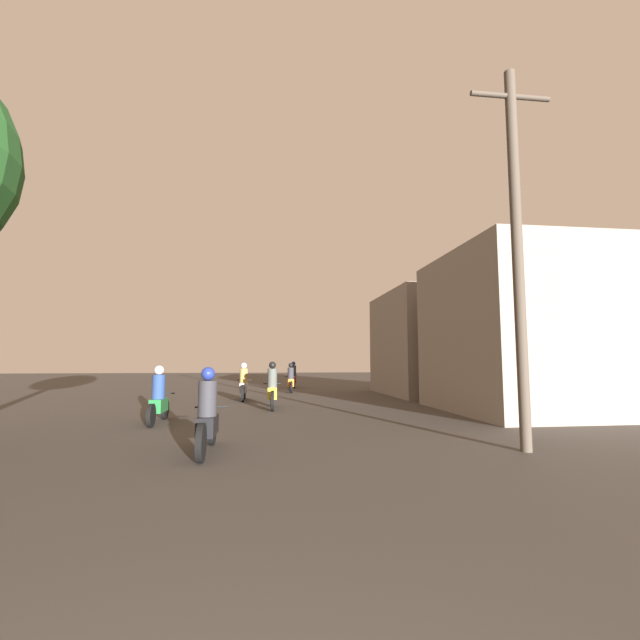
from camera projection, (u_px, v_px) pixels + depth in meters
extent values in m
cylinder|color=black|center=(212.00, 428.00, 8.21)|extent=(0.10, 0.62, 0.62)
cylinder|color=black|center=(201.00, 443.00, 6.77)|extent=(0.10, 0.62, 0.62)
cube|color=black|center=(207.00, 425.00, 7.50)|extent=(0.30, 0.83, 0.33)
cylinder|color=black|center=(211.00, 407.00, 8.00)|extent=(0.60, 0.04, 0.04)
cylinder|color=#2D2D33|center=(208.00, 398.00, 7.47)|extent=(0.32, 0.32, 0.61)
sphere|color=navy|center=(208.00, 374.00, 7.51)|extent=(0.24, 0.24, 0.24)
cylinder|color=black|center=(165.00, 409.00, 11.77)|extent=(0.10, 0.57, 0.57)
cylinder|color=black|center=(151.00, 415.00, 10.35)|extent=(0.10, 0.57, 0.57)
cube|color=#1E6B33|center=(159.00, 405.00, 11.08)|extent=(0.30, 0.84, 0.34)
cylinder|color=black|center=(163.00, 393.00, 11.57)|extent=(0.60, 0.04, 0.04)
cylinder|color=navy|center=(159.00, 387.00, 11.04)|extent=(0.32, 0.32, 0.62)
sphere|color=silver|center=(159.00, 370.00, 11.08)|extent=(0.24, 0.24, 0.24)
cylinder|color=black|center=(272.00, 397.00, 15.17)|extent=(0.10, 0.66, 0.66)
cylinder|color=black|center=(272.00, 401.00, 13.70)|extent=(0.10, 0.66, 0.66)
cube|color=gold|center=(272.00, 393.00, 14.45)|extent=(0.30, 0.73, 0.39)
cylinder|color=black|center=(272.00, 384.00, 14.96)|extent=(0.60, 0.04, 0.04)
cylinder|color=#4C514C|center=(272.00, 378.00, 14.43)|extent=(0.32, 0.32, 0.63)
sphere|color=black|center=(272.00, 365.00, 14.47)|extent=(0.24, 0.24, 0.24)
cylinder|color=black|center=(244.00, 391.00, 18.06)|extent=(0.10, 0.67, 0.67)
cylinder|color=black|center=(243.00, 393.00, 16.78)|extent=(0.10, 0.67, 0.67)
cube|color=#ADADB2|center=(244.00, 388.00, 17.44)|extent=(0.30, 0.89, 0.38)
cylinder|color=black|center=(244.00, 380.00, 17.88)|extent=(0.60, 0.04, 0.04)
cylinder|color=#B28E47|center=(244.00, 376.00, 17.40)|extent=(0.32, 0.32, 0.58)
sphere|color=silver|center=(244.00, 366.00, 17.44)|extent=(0.24, 0.24, 0.24)
cylinder|color=black|center=(290.00, 386.00, 22.71)|extent=(0.10, 0.59, 0.59)
cylinder|color=black|center=(291.00, 387.00, 21.42)|extent=(0.10, 0.59, 0.59)
cube|color=orange|center=(291.00, 383.00, 22.08)|extent=(0.30, 0.95, 0.39)
cylinder|color=black|center=(290.00, 377.00, 22.53)|extent=(0.60, 0.04, 0.04)
cylinder|color=#2D2D33|center=(291.00, 373.00, 22.04)|extent=(0.32, 0.32, 0.58)
sphere|color=black|center=(291.00, 365.00, 22.08)|extent=(0.24, 0.24, 0.24)
cylinder|color=black|center=(293.00, 382.00, 26.68)|extent=(0.10, 0.60, 0.60)
cylinder|color=black|center=(294.00, 383.00, 25.27)|extent=(0.10, 0.60, 0.60)
cube|color=red|center=(293.00, 380.00, 25.99)|extent=(0.30, 0.70, 0.33)
cylinder|color=black|center=(293.00, 375.00, 26.47)|extent=(0.60, 0.04, 0.04)
cylinder|color=#2D2D33|center=(293.00, 371.00, 25.97)|extent=(0.32, 0.32, 0.71)
sphere|color=navy|center=(294.00, 363.00, 26.01)|extent=(0.24, 0.24, 0.24)
cube|color=gray|center=(537.00, 332.00, 13.75)|extent=(5.87, 5.80, 5.05)
cube|color=gray|center=(440.00, 344.00, 20.86)|extent=(5.47, 6.35, 4.88)
cylinder|color=#4C4238|center=(517.00, 254.00, 7.90)|extent=(0.20, 0.20, 7.16)
cylinder|color=#4C4238|center=(510.00, 96.00, 8.19)|extent=(1.60, 0.10, 0.10)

